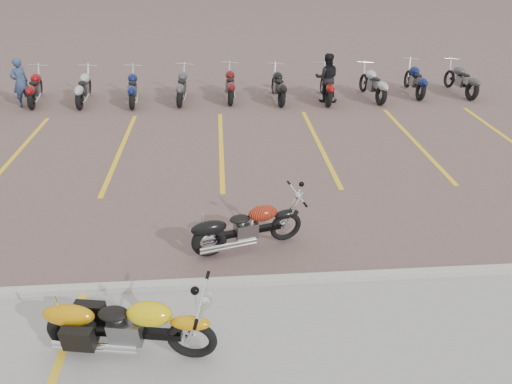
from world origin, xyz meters
TOP-DOWN VIEW (x-y plane):
  - ground at (0.00, 0.00)m, footprint 100.00×100.00m
  - curb at (0.00, -2.00)m, footprint 60.00×0.18m
  - parking_stripes at (0.00, 4.00)m, footprint 38.00×5.50m
  - yellow_cruiser at (-1.35, -3.39)m, footprint 2.35×0.55m
  - flame_cruiser at (0.38, -0.92)m, footprint 2.07×0.68m
  - person_a at (-6.53, 8.10)m, footprint 0.68×0.68m
  - person_b at (3.64, 7.85)m, footprint 0.88×0.74m
  - bg_bike_row at (0.34, 8.29)m, footprint 17.21×2.02m

SIDE VIEW (x-z plane):
  - ground at x=0.00m, z-range 0.00..0.00m
  - parking_stripes at x=0.00m, z-range 0.00..0.01m
  - curb at x=0.00m, z-range 0.00..0.12m
  - flame_cruiser at x=0.38m, z-range 0.00..0.87m
  - yellow_cruiser at x=-1.35m, z-range 0.00..0.97m
  - bg_bike_row at x=0.34m, z-range 0.00..1.10m
  - person_a at x=-6.53m, z-range 0.00..1.59m
  - person_b at x=3.64m, z-range 0.00..1.64m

